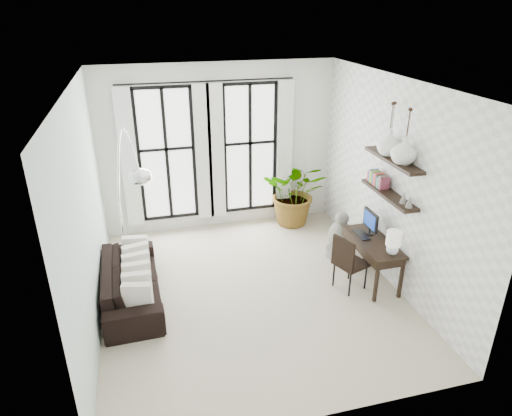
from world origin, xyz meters
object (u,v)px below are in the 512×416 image
object	(u,v)px
desk_chair	(347,260)
buddha	(340,238)
desk	(375,244)
arc_lamp	(125,165)
sofa	(131,282)
plant	(295,192)

from	to	relation	value
desk_chair	buddha	size ratio (longest dim) A/B	1.07
desk	arc_lamp	world-z (taller)	arc_lamp
arc_lamp	buddha	bearing A→B (deg)	-3.70
sofa	desk_chair	size ratio (longest dim) A/B	2.24
desk_chair	buddha	distance (m)	1.06
sofa	buddha	distance (m)	3.62
plant	desk_chair	xyz separation A→B (m)	(0.00, -2.45, -0.16)
sofa	desk	bearing A→B (deg)	-98.94
plant	arc_lamp	xyz separation A→B (m)	(-3.15, -1.23, 1.26)
buddha	desk_chair	bearing A→B (deg)	-108.91
desk_chair	arc_lamp	size ratio (longest dim) A/B	0.37
plant	buddha	world-z (taller)	plant
sofa	desk	xyz separation A→B (m)	(3.75, -0.49, 0.39)
plant	buddha	distance (m)	1.53
buddha	sofa	bearing A→B (deg)	-173.40
plant	buddha	size ratio (longest dim) A/B	1.58
desk_chair	arc_lamp	distance (m)	3.67
sofa	desk_chair	xyz separation A→B (m)	(3.26, -0.57, 0.22)
buddha	plant	bearing A→B (deg)	103.18
desk_chair	desk	bearing A→B (deg)	-10.90
desk	desk_chair	xyz separation A→B (m)	(-0.49, -0.08, -0.16)
plant	arc_lamp	world-z (taller)	arc_lamp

